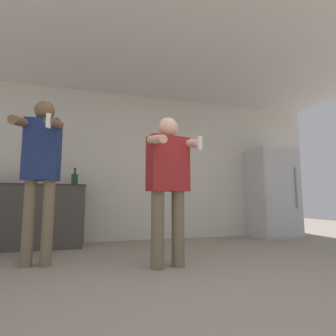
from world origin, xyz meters
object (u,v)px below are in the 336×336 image
at_px(bottle_green_wine, 75,179).
at_px(person_man_side, 41,163).
at_px(person_woman_foreground, 168,178).
at_px(bottle_short_whiskey, 33,175).
at_px(refrigerator, 272,193).

height_order(bottle_green_wine, person_man_side, person_man_side).
distance_m(bottle_green_wine, person_woman_foreground, 1.91).
xyz_separation_m(bottle_short_whiskey, person_man_side, (0.31, -1.20, 0.03)).
height_order(refrigerator, person_man_side, person_man_side).
bearing_deg(bottle_short_whiskey, bottle_green_wine, -0.00).
bearing_deg(bottle_short_whiskey, person_man_side, -75.36).
distance_m(bottle_short_whiskey, person_man_side, 1.24).
bearing_deg(bottle_green_wine, person_woman_foreground, -57.12).
bearing_deg(person_woman_foreground, bottle_green_wine, 122.88).
bearing_deg(refrigerator, person_man_side, -162.82).
xyz_separation_m(refrigerator, person_woman_foreground, (-2.47, -1.57, 0.09)).
height_order(bottle_green_wine, person_woman_foreground, person_woman_foreground).
bearing_deg(bottle_green_wine, bottle_short_whiskey, 180.00).
relative_size(refrigerator, person_woman_foreground, 1.04).
bearing_deg(refrigerator, person_woman_foreground, -147.59).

